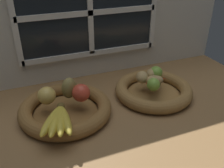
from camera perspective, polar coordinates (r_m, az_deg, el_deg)
The scene contains 14 objects.
ground_plane at distance 103.50cm, azimuth 0.32°, elevation -5.22°, with size 140.00×90.00×3.00cm, color olive.
back_wall at distance 117.34cm, azimuth -5.29°, elevation 14.65°, with size 140.00×4.60×55.00cm.
fruit_bowl_left at distance 97.13cm, azimuth -10.60°, elevation -5.54°, with size 35.03×35.03×5.22cm.
fruit_bowl_right at distance 108.96cm, azimuth 9.40°, elevation -1.31°, with size 32.99×32.99×5.22cm.
apple_red_right at distance 93.98cm, azimuth -7.07°, elevation -2.01°, with size 6.83×6.83×6.83cm, color #CC422D.
apple_golden_left at distance 94.84cm, azimuth -14.70°, elevation -2.57°, with size 6.68×6.68×6.68cm, color #DBB756.
pear_brown at distance 96.20cm, azimuth -9.77°, elevation -0.91°, with size 6.34×5.32×8.40cm, color olive.
banana_bunch_front at distance 84.42cm, azimuth -12.15°, elevation -7.99°, with size 11.86×17.99×3.17cm.
potato_oblong at distance 106.96cm, azimuth 6.90°, elevation 1.52°, with size 6.38×5.07×5.06cm, color tan.
potato_large at distance 106.64cm, azimuth 9.60°, elevation 0.93°, with size 7.58×4.65×4.09cm, color tan.
potato_back at distance 111.29cm, azimuth 9.34°, elevation 2.42°, with size 6.75×5.09×4.87cm, color tan.
lime_near at distance 101.71cm, azimuth 9.45°, elevation -0.11°, with size 5.37×5.37×5.37cm, color #7AAD3D.
lime_far at distance 111.21cm, azimuth 10.01°, elevation 2.58°, with size 5.69×5.69×5.69cm, color #7AAD3D.
chili_pepper at distance 108.47cm, azimuth 10.27°, elevation 0.77°, with size 2.07×2.07×10.07cm, color red.
Camera 1 is at (-32.33, -79.30, 56.63)cm, focal length 39.99 mm.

